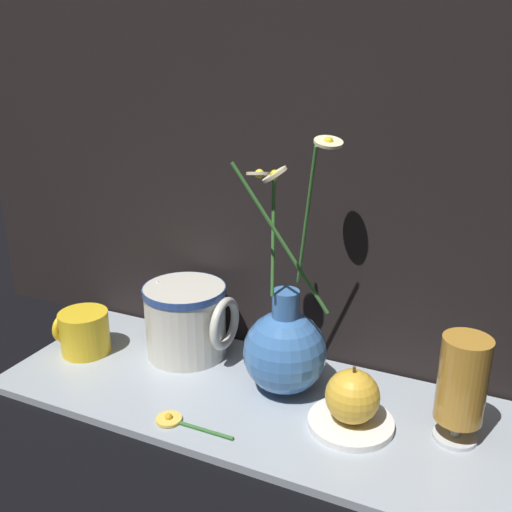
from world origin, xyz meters
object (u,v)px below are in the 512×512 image
Objects in this scene: vase_with_flowers at (285,348)px; yellow_mug at (84,332)px; tea_glass at (462,382)px; ceramic_pitcher at (187,317)px; orange_fruit at (352,396)px.

yellow_mug is (-0.35, -0.04, -0.03)m from vase_with_flowers.
vase_with_flowers is 0.25m from tea_glass.
ceramic_pitcher is 0.44m from tea_glass.
yellow_mug is 0.57× the size of ceramic_pitcher.
tea_glass is at bearing -3.40° from vase_with_flowers.
ceramic_pitcher is 0.32m from orange_fruit.
ceramic_pitcher is at bearing 165.66° from orange_fruit.
ceramic_pitcher is at bearing 170.40° from vase_with_flowers.
ceramic_pitcher is 1.09× the size of tea_glass.
vase_with_flowers reaches higher than ceramic_pitcher.
orange_fruit reaches higher than yellow_mug.
yellow_mug is 0.47m from orange_fruit.
yellow_mug is 0.62× the size of tea_glass.
vase_with_flowers is at bearing 158.43° from orange_fruit.
orange_fruit is at bearing -14.34° from ceramic_pitcher.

